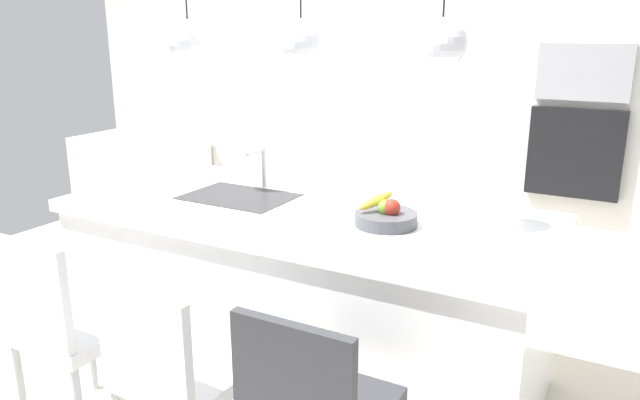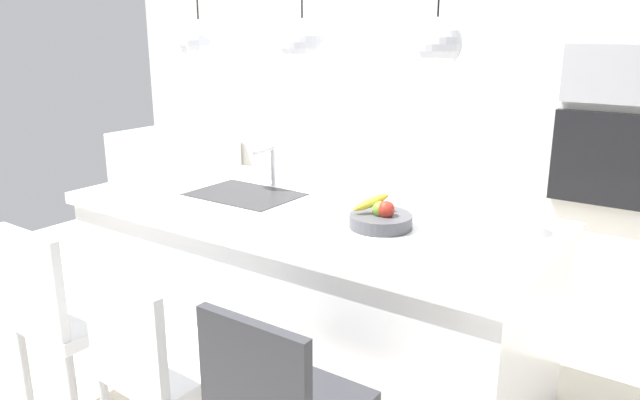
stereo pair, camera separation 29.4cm
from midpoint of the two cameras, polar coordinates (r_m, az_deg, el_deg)
The scene contains 14 objects.
floor at distance 3.37m, azimuth 1.14°, elevation -15.29°, with size 6.60×6.60×0.00m, color beige.
back_wall at distance 4.38m, azimuth 13.55°, elevation 9.63°, with size 6.00×0.10×2.60m, color silver.
kitchen_island at distance 3.16m, azimuth 1.19°, elevation -8.35°, with size 2.42×1.05×0.89m.
sink_basin at distance 3.23m, azimuth -4.49°, elevation 0.40°, with size 0.56×0.40×0.02m, color #2D2D30.
faucet at distance 3.36m, azimuth -2.24°, elevation 3.62°, with size 0.02×0.17×0.22m.
fruit_bowl at distance 2.71m, azimuth 8.79°, elevation -1.76°, with size 0.28×0.28×0.16m.
side_counter at distance 5.59m, azimuth -12.06°, elevation 1.77°, with size 1.10×0.60×0.83m, color white.
microwave at distance 4.02m, azimuth 27.62°, elevation 10.41°, with size 0.54×0.08×0.34m, color #9E9EA3.
oven at distance 4.09m, azimuth 26.73°, elevation 3.45°, with size 0.56×0.08×0.56m, color black.
chair_near at distance 2.92m, azimuth -20.07°, elevation -9.80°, with size 0.45×0.45×0.93m.
chair_middle at distance 2.51m, azimuth -11.44°, elevation -14.57°, with size 0.49×0.49×0.86m.
pendant_light_left at distance 3.30m, azimuth -8.70°, elevation 14.64°, with size 0.21×0.21×0.81m.
pendant_light_center at distance 2.88m, azimuth 1.33°, elevation 14.66°, with size 0.21×0.21×0.81m.
pendant_light_right at distance 2.57m, azimuth 14.21°, elevation 14.05°, with size 0.21×0.21×0.81m.
Camera 2 is at (1.72, -2.32, 1.74)m, focal length 34.14 mm.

